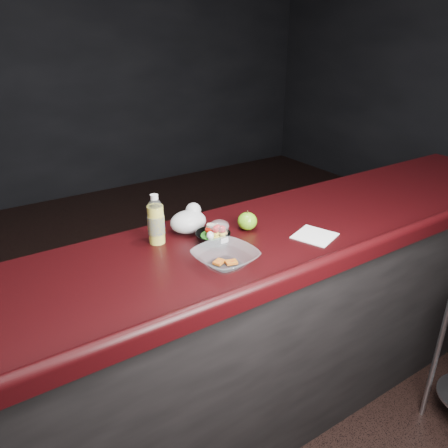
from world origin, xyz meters
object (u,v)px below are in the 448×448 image
Objects in this scene: green_apple at (247,221)px; fruit_cup at (219,233)px; lemonade_bottle at (156,223)px; snack_bowl at (213,237)px; takeout_bowl at (225,258)px.

fruit_cup is at bearing -161.21° from green_apple.
fruit_cup is at bearing -39.67° from lemonade_bottle.
green_apple is at bearing 7.73° from snack_bowl.
green_apple reaches higher than snack_bowl.
lemonade_bottle reaches higher than takeout_bowl.
snack_bowl reaches higher than takeout_bowl.
snack_bowl is at bearing 104.63° from fruit_cup.
lemonade_bottle reaches higher than green_apple.
fruit_cup is 1.25× the size of green_apple.
green_apple is at bearing -14.92° from lemonade_bottle.
snack_bowl is 0.19m from takeout_bowl.
fruit_cup is (0.20, -0.17, -0.03)m from lemonade_bottle.
lemonade_bottle is at bearing 145.84° from snack_bowl.
takeout_bowl is (-0.07, -0.14, -0.03)m from fruit_cup.
snack_bowl is at bearing -34.16° from lemonade_bottle.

